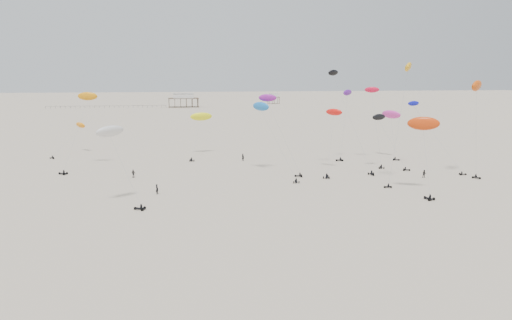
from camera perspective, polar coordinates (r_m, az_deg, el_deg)
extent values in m
plane|color=#C5B49C|center=(205.52, -4.88, 3.35)|extent=(900.00, 900.00, 0.00)
cube|color=brown|center=(354.14, -8.30, 6.99)|extent=(21.00, 13.00, 0.30)
cube|color=silver|center=(354.06, -8.31, 7.27)|extent=(14.00, 8.40, 3.20)
cube|color=#B2B2AD|center=(353.99, -8.31, 7.56)|extent=(15.00, 9.00, 0.30)
cube|color=brown|center=(391.28, 2.03, 7.20)|extent=(9.00, 7.00, 0.30)
cube|color=silver|center=(391.22, 2.03, 7.40)|extent=(5.60, 4.20, 2.40)
cube|color=#B2B2AD|center=(391.16, 2.03, 7.60)|extent=(6.00, 4.50, 0.30)
cube|color=black|center=(357.54, -16.69, 5.95)|extent=(80.00, 0.10, 0.10)
cylinder|color=gray|center=(131.31, 13.59, 3.61)|extent=(0.03, 0.03, 21.26)
ellipsoid|color=red|center=(136.52, 13.11, 7.83)|extent=(4.14, 2.66, 1.92)
cylinder|color=gray|center=(135.72, 9.98, 3.77)|extent=(0.03, 0.03, 17.09)
ellipsoid|color=#601B97|center=(136.62, 10.42, 7.60)|extent=(3.69, 3.18, 1.78)
cylinder|color=gray|center=(120.00, 10.93, 4.23)|extent=(0.03, 0.03, 25.19)
ellipsoid|color=black|center=(123.32, 8.81, 9.84)|extent=(3.64, 2.94, 1.71)
cylinder|color=gray|center=(152.22, -20.78, 1.98)|extent=(0.03, 0.03, 14.11)
ellipsoid|color=orange|center=(156.53, -19.42, 3.79)|extent=(4.31, 4.56, 2.19)
cylinder|color=gray|center=(116.47, 8.52, 1.82)|extent=(0.03, 0.03, 16.12)
ellipsoid|color=red|center=(120.73, 8.91, 5.43)|extent=(4.27, 4.01, 2.07)
cylinder|color=gray|center=(121.36, 23.89, 2.84)|extent=(0.03, 0.03, 18.93)
ellipsoid|color=#D44A0B|center=(121.80, 23.90, 7.77)|extent=(5.46, 5.17, 2.73)
cylinder|color=gray|center=(125.37, 15.32, 1.80)|extent=(0.03, 0.03, 13.45)
ellipsoid|color=black|center=(125.53, 13.86, 4.79)|extent=(3.80, 1.94, 1.77)
cylinder|color=gray|center=(99.69, 18.87, -0.20)|extent=(0.03, 0.03, 13.33)
ellipsoid|color=red|center=(101.79, 18.60, 3.98)|extent=(6.39, 4.07, 2.91)
cylinder|color=gray|center=(105.76, 15.90, 3.51)|extent=(0.03, 0.03, 23.49)
ellipsoid|color=#ECA313|center=(106.99, 16.99, 10.14)|extent=(3.77, 4.75, 2.23)
cylinder|color=gray|center=(114.51, 3.12, 2.63)|extent=(0.03, 0.03, 18.42)
ellipsoid|color=purple|center=(116.27, 1.33, 7.12)|extent=(4.52, 2.88, 2.10)
cylinder|color=gray|center=(127.77, 19.97, 2.42)|extent=(0.03, 0.03, 21.05)
ellipsoid|color=#0E12BA|center=(131.76, 17.55, 6.19)|extent=(3.05, 1.27, 1.49)
cylinder|color=gray|center=(126.96, -19.90, 2.76)|extent=(0.03, 0.03, 19.41)
ellipsoid|color=orange|center=(130.72, -18.69, 6.92)|extent=(5.03, 2.39, 2.39)
cylinder|color=gray|center=(141.29, 15.43, 2.45)|extent=(0.03, 0.03, 11.57)
ellipsoid|color=#DE34A8|center=(143.16, 15.20, 5.05)|extent=(5.39, 6.33, 2.95)
cylinder|color=gray|center=(139.46, -6.82, 2.42)|extent=(0.03, 0.03, 15.12)
ellipsoid|color=#F9FF15|center=(144.69, -6.29, 4.96)|extent=(6.64, 3.61, 3.15)
cylinder|color=gray|center=(111.42, 2.51, 1.90)|extent=(0.03, 0.03, 19.57)
ellipsoid|color=blue|center=(116.20, 0.56, 6.15)|extent=(4.37, 4.81, 2.36)
cylinder|color=gray|center=(89.31, -14.75, -1.22)|extent=(0.03, 0.03, 13.31)
ellipsoid|color=silver|center=(90.87, -16.35, 3.17)|extent=(5.83, 5.40, 2.70)
imported|color=black|center=(99.04, -11.23, -3.84)|extent=(0.93, 1.01, 2.30)
imported|color=black|center=(118.40, 18.66, -1.94)|extent=(1.15, 0.85, 2.11)
imported|color=black|center=(115.90, -13.84, -1.95)|extent=(1.42, 1.19, 2.12)
imported|color=black|center=(133.97, -1.50, -0.10)|extent=(0.99, 0.99, 2.29)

